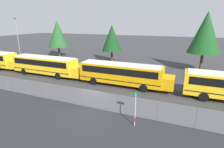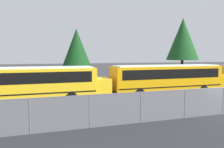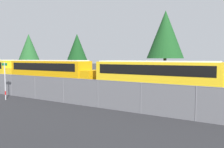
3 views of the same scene
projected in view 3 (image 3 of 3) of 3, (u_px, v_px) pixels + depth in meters
name	position (u px, v px, depth m)	size (l,w,h in m)	color
school_bus_3	(51.00, 70.00, 26.43)	(12.58, 2.49, 3.04)	orange
school_bus_4	(158.00, 74.00, 19.41)	(12.58, 2.49, 3.04)	yellow
street_sign	(5.00, 80.00, 16.95)	(0.70, 0.09, 2.94)	#B7B7BC
tree_0	(77.00, 49.00, 41.20)	(4.20, 4.20, 7.84)	#51381E
tree_1	(29.00, 48.00, 49.08)	(4.79, 4.79, 8.68)	#51381E
tree_2	(165.00, 35.00, 31.28)	(5.26, 5.26, 10.07)	#51381E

